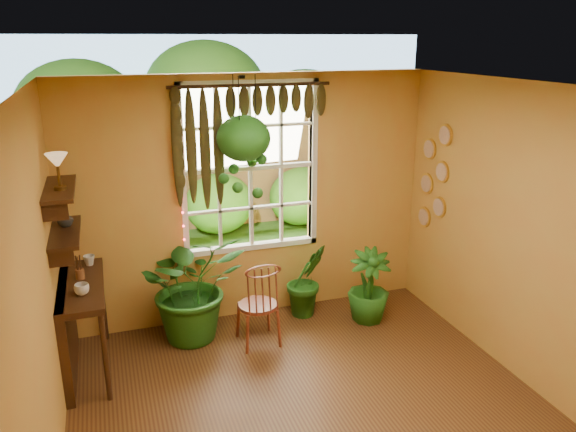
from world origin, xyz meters
name	(u,v)px	position (x,y,z in m)	size (l,w,h in m)	color
ceiling	(337,92)	(0.00, 0.00, 2.70)	(4.50, 4.50, 0.00)	white
wall_back	(251,200)	(0.00, 2.25, 1.35)	(4.00, 4.00, 0.00)	gold
wall_left	(34,324)	(-2.00, 0.00, 1.35)	(4.50, 4.50, 0.00)	gold
wall_right	(552,249)	(2.00, 0.00, 1.35)	(4.50, 4.50, 0.00)	gold
window	(250,168)	(0.00, 2.28, 1.70)	(1.52, 0.10, 1.86)	white
valance_vine	(244,116)	(-0.08, 2.16, 2.28)	(1.70, 0.12, 1.10)	#361F0E
string_lights	(180,170)	(-0.76, 2.19, 1.75)	(0.03, 0.03, 1.54)	#FF2633
wall_plates	(434,178)	(1.98, 1.79, 1.55)	(0.04, 0.32, 1.10)	#FDEBCE
counter_ledge	(72,319)	(-1.91, 1.60, 0.55)	(0.40, 1.20, 0.90)	#361F0E
shelf_lower	(65,233)	(-1.88, 1.60, 1.40)	(0.25, 0.90, 0.04)	#361F0E
shelf_upper	(59,189)	(-1.88, 1.60, 1.80)	(0.25, 0.90, 0.04)	#361F0E
backyard	(199,137)	(0.24, 6.87, 1.28)	(14.00, 10.00, 12.00)	#265518
windsor_chair	(259,316)	(-0.13, 1.55, 0.31)	(0.42, 0.44, 1.07)	brown
potted_plant_left	(193,285)	(-0.74, 1.90, 0.60)	(1.07, 0.93, 1.19)	#1F5015
potted_plant_mid	(307,280)	(0.56, 2.00, 0.42)	(0.46, 0.37, 0.85)	#1F5015
potted_plant_right	(369,286)	(1.17, 1.65, 0.41)	(0.46, 0.46, 0.83)	#1F5015
hanging_basket	(244,146)	(-0.15, 1.94, 2.01)	(0.54, 0.54, 1.22)	black
cup_a	(82,289)	(-1.78, 1.35, 0.95)	(0.13, 0.13, 0.10)	silver
cup_b	(89,260)	(-1.72, 2.03, 0.95)	(0.11, 0.11, 0.10)	beige
brush_jar	(79,267)	(-1.80, 1.71, 1.01)	(0.08, 0.08, 0.29)	brown
shelf_vase	(65,219)	(-1.87, 1.73, 1.49)	(0.14, 0.14, 0.14)	#B2AD99
tiffany_lamp	(57,163)	(-1.86, 1.50, 2.05)	(0.19, 0.19, 0.31)	#513817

